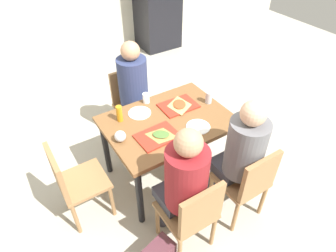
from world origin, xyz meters
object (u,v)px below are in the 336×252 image
at_px(chair_near_right, 248,181).
at_px(pizza_slice_a, 161,135).
at_px(chair_far_side, 131,100).
at_px(paper_plate_center, 140,113).
at_px(chair_near_left, 193,213).
at_px(paper_plate_near_edge, 198,127).
at_px(soda_can, 209,97).
at_px(tray_red_far, 178,106).
at_px(person_in_red, 183,180).
at_px(person_far_side, 135,88).
at_px(condiment_bottle, 119,114).
at_px(tray_red_near, 157,136).
at_px(main_table, 168,128).
at_px(plastic_cup_b, 194,137).
at_px(plastic_cup_a, 146,98).
at_px(person_in_brown_jacket, 241,151).
at_px(foil_bundle, 120,136).
at_px(chair_left_end, 72,181).
at_px(pizza_slice_b, 179,105).

bearing_deg(chair_near_right, pizza_slice_a, 126.21).
xyz_separation_m(chair_far_side, paper_plate_center, (-0.18, -0.58, 0.25)).
distance_m(chair_near_left, chair_far_side, 1.65).
xyz_separation_m(paper_plate_near_edge, soda_can, (0.32, 0.26, 0.06)).
bearing_deg(chair_near_right, tray_red_far, 95.33).
xyz_separation_m(chair_far_side, person_in_red, (-0.29, -1.48, 0.25)).
distance_m(person_far_side, soda_can, 0.82).
distance_m(chair_near_right, condiment_bottle, 1.29).
distance_m(tray_red_near, paper_plate_center, 0.39).
relative_size(chair_near_right, condiment_bottle, 5.21).
bearing_deg(condiment_bottle, soda_can, -13.69).
relative_size(main_table, plastic_cup_b, 11.69).
xyz_separation_m(person_in_red, plastic_cup_a, (0.26, 1.03, 0.05)).
xyz_separation_m(paper_plate_near_edge, pizza_slice_a, (-0.35, 0.07, 0.02)).
xyz_separation_m(person_far_side, plastic_cup_a, (-0.03, -0.31, 0.05)).
bearing_deg(tray_red_near, person_in_brown_jacket, -46.41).
relative_size(person_in_brown_jacket, foil_bundle, 12.44).
xyz_separation_m(chair_left_end, person_in_red, (0.68, -0.67, 0.25)).
xyz_separation_m(chair_far_side, plastic_cup_a, (-0.03, -0.45, 0.30)).
distance_m(main_table, chair_far_side, 0.83).
bearing_deg(chair_far_side, paper_plate_center, -106.92).
xyz_separation_m(chair_left_end, pizza_slice_a, (0.79, -0.17, 0.27)).
xyz_separation_m(chair_near_right, tray_red_near, (-0.50, 0.66, 0.26)).
bearing_deg(paper_plate_center, person_in_brown_jacket, -62.71).
xyz_separation_m(pizza_slice_a, plastic_cup_b, (0.21, -0.19, 0.03)).
bearing_deg(paper_plate_center, chair_near_right, -65.92).
height_order(chair_near_right, soda_can, soda_can).
distance_m(person_far_side, tray_red_near, 0.85).
bearing_deg(plastic_cup_a, foil_bundle, -140.58).
bearing_deg(tray_red_near, person_in_red, -99.54).
bearing_deg(person_far_side, chair_near_left, -101.15).
relative_size(chair_far_side, person_in_red, 0.67).
xyz_separation_m(person_in_brown_jacket, tray_red_far, (-0.09, 0.80, 0.01)).
height_order(paper_plate_center, plastic_cup_b, plastic_cup_b).
relative_size(chair_near_right, paper_plate_near_edge, 3.79).
distance_m(chair_near_left, plastic_cup_b, 0.63).
relative_size(chair_left_end, foil_bundle, 8.34).
bearing_deg(person_in_red, chair_near_left, -90.00).
bearing_deg(person_in_red, pizza_slice_b, 57.56).
bearing_deg(tray_red_far, plastic_cup_b, -109.65).
bearing_deg(paper_plate_near_edge, tray_red_near, 167.33).
bearing_deg(chair_near_left, tray_red_far, 62.13).
relative_size(person_in_red, plastic_cup_b, 12.44).
bearing_deg(person_in_brown_jacket, chair_near_left, -166.54).
bearing_deg(chair_far_side, main_table, -90.00).
xyz_separation_m(person_in_brown_jacket, soda_can, (0.20, 0.69, 0.06)).
height_order(chair_near_left, plastic_cup_b, chair_near_left).
bearing_deg(person_far_side, tray_red_near, -103.99).
xyz_separation_m(chair_left_end, soda_can, (1.47, 0.02, 0.31)).
height_order(plastic_cup_a, plastic_cup_b, same).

